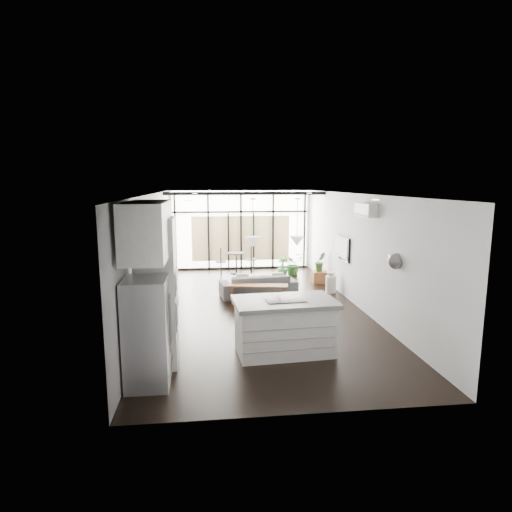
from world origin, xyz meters
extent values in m
cube|color=black|center=(0.00, 0.00, 0.00)|extent=(5.00, 10.00, 0.00)
cube|color=white|center=(0.00, 0.00, 2.80)|extent=(5.00, 10.00, 0.00)
cube|color=silver|center=(-2.50, 0.00, 1.40)|extent=(0.02, 10.00, 2.80)
cube|color=silver|center=(2.50, 0.00, 1.40)|extent=(0.02, 10.00, 2.80)
cube|color=silver|center=(0.00, 5.00, 1.40)|extent=(5.00, 0.02, 2.80)
cube|color=silver|center=(0.00, -5.00, 1.40)|extent=(5.00, 0.02, 2.80)
cube|color=black|center=(0.00, 4.88, 1.40)|extent=(5.00, 0.20, 2.80)
cube|color=white|center=(0.00, 4.00, 2.77)|extent=(4.70, 1.90, 0.06)
cube|color=beige|center=(0.00, 4.95, 1.10)|extent=(3.50, 0.02, 1.60)
cube|color=white|center=(0.15, -2.88, 0.50)|extent=(1.89, 1.21, 0.99)
cube|color=black|center=(0.15, -2.88, 1.00)|extent=(0.74, 0.52, 0.01)
cube|color=#9D9EA2|center=(-2.14, -3.85, 0.83)|extent=(0.64, 0.80, 1.66)
cube|color=white|center=(-2.07, -3.15, 1.25)|extent=(0.65, 0.68, 2.50)
cube|color=white|center=(-2.12, -3.50, 2.35)|extent=(0.62, 1.75, 0.86)
cone|color=white|center=(-0.40, -2.65, 2.02)|extent=(0.26, 0.26, 0.18)
cone|color=white|center=(0.40, -2.65, 2.02)|extent=(0.26, 0.26, 0.18)
imported|color=#47474A|center=(0.16, 1.11, 0.40)|extent=(2.12, 0.85, 0.81)
cube|color=brown|center=(0.06, 0.39, 0.24)|extent=(1.56, 0.66, 0.49)
cylinder|color=beige|center=(-0.09, 2.10, 0.18)|extent=(0.59, 0.59, 0.37)
cube|color=brown|center=(2.25, 2.46, 0.18)|extent=(0.49, 0.49, 0.36)
imported|color=#2C5C28|center=(1.66, 3.70, 0.29)|extent=(0.93, 0.97, 0.58)
imported|color=#2C5C28|center=(1.26, 3.49, 0.18)|extent=(0.60, 0.75, 0.37)
imported|color=#2C5C28|center=(2.25, 2.46, 0.49)|extent=(0.42, 0.65, 0.27)
cylinder|color=beige|center=(2.24, 1.23, 0.29)|extent=(0.30, 0.30, 0.59)
cube|color=black|center=(-0.23, 4.14, 0.36)|extent=(1.63, 1.00, 0.73)
cube|color=black|center=(2.46, 1.00, 1.30)|extent=(0.05, 1.10, 0.65)
cube|color=silver|center=(2.38, -0.80, 2.45)|extent=(0.22, 0.90, 0.30)
cube|color=black|center=(-2.47, -0.50, 1.55)|extent=(0.04, 0.70, 0.90)
camera|label=1|loc=(-1.22, -10.17, 3.06)|focal=30.00mm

